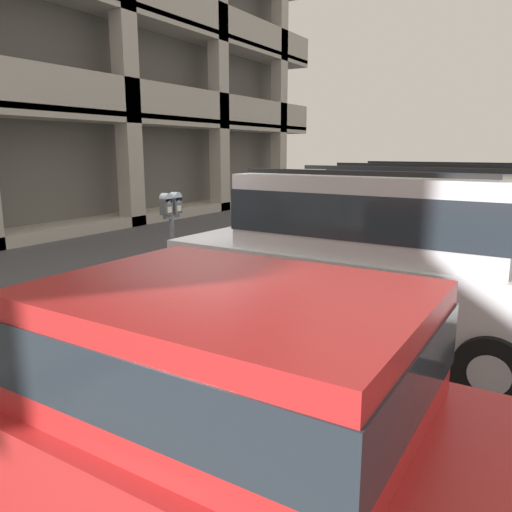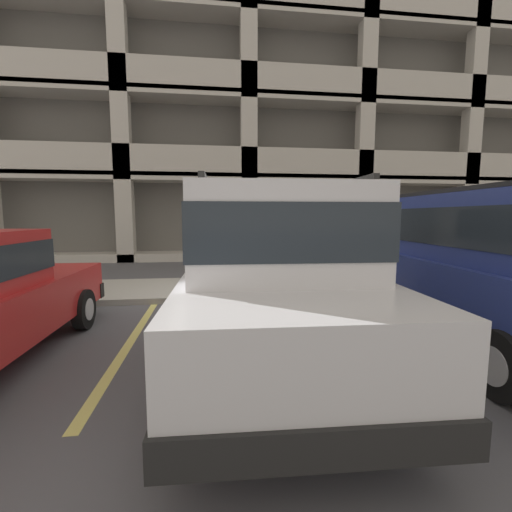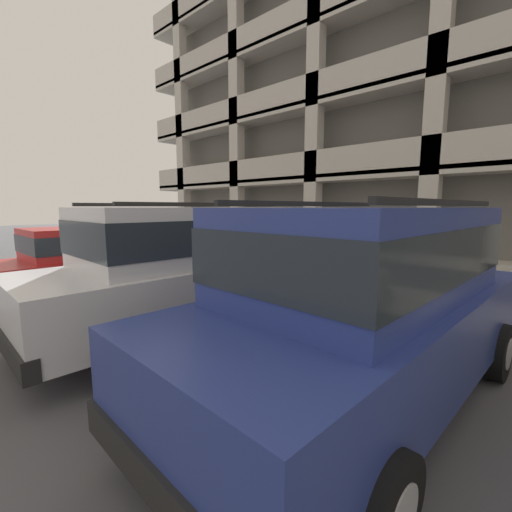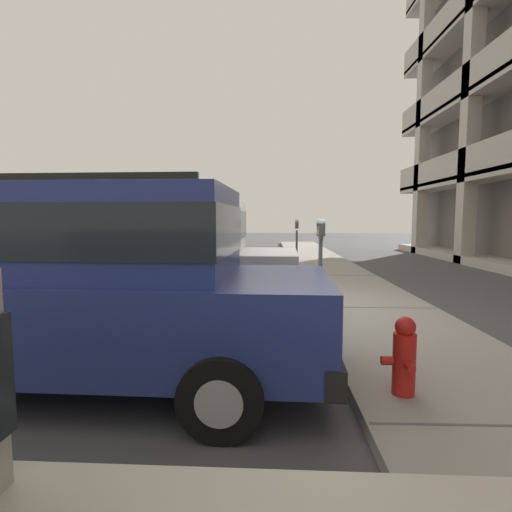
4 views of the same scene
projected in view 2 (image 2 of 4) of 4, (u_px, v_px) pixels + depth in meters
name	position (u px, v px, depth m)	size (l,w,h in m)	color
ground_plane	(238.00, 307.00, 6.60)	(80.00, 80.00, 0.10)	#4C4C51
sidewalk	(233.00, 288.00, 7.87)	(40.00, 2.20, 0.12)	#9E9B93
parking_stall_lines	(345.00, 323.00, 5.42)	(12.93, 4.80, 0.01)	#DBD16B
silver_suv	(268.00, 267.00, 4.07)	(2.15, 4.85, 2.03)	silver
dark_hatchback	(483.00, 262.00, 4.56)	(2.15, 4.85, 2.03)	navy
parking_meter_near	(232.00, 238.00, 6.78)	(0.35, 0.12, 1.55)	#595B60
parking_garage	(238.00, 102.00, 17.59)	(32.00, 10.00, 16.25)	#64625C
fire_hydrant	(390.00, 272.00, 7.63)	(0.30, 0.30, 0.70)	red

